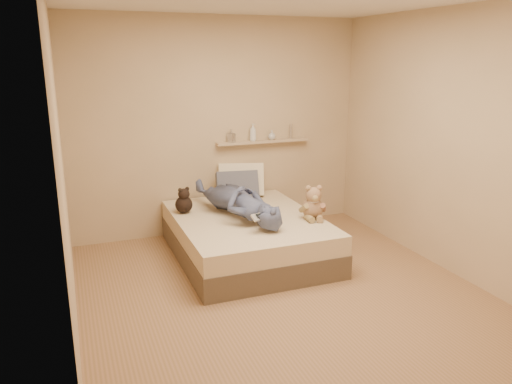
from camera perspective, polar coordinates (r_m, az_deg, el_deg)
name	(u,v)px	position (r m, az deg, el deg)	size (l,w,h in m)	color
room	(283,155)	(4.35, 3.08, 4.26)	(3.80, 3.80, 3.80)	#986E4F
bed	(247,236)	(5.48, -1.06, -5.11)	(1.50, 1.90, 0.45)	brown
game_console	(260,217)	(4.88, 0.51, -2.82)	(0.20, 0.13, 0.06)	silver
teddy_bear	(313,205)	(5.32, 6.55, -1.49)	(0.30, 0.31, 0.38)	#A07557
dark_plush	(184,202)	(5.56, -8.25, -1.13)	(0.19, 0.19, 0.29)	black
pillow_cream	(241,180)	(6.17, -1.71, 1.38)	(0.55, 0.16, 0.40)	beige
pillow_grey	(237,186)	(6.02, -2.14, 0.73)	(0.50, 0.14, 0.34)	slate
person	(238,200)	(5.40, -2.06, -0.95)	(0.53, 1.45, 0.35)	#4E557B
wall_shelf	(263,141)	(6.27, 0.79, 5.79)	(1.20, 0.12, 0.03)	tan
shelf_bottles	(256,134)	(6.22, 0.05, 6.66)	(0.86, 0.13, 0.21)	#B8B8BC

